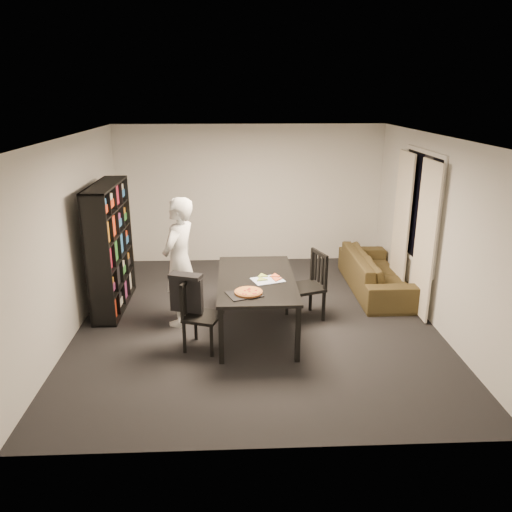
{
  "coord_description": "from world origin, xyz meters",
  "views": [
    {
      "loc": [
        -0.3,
        -6.58,
        3.16
      ],
      "look_at": [
        -0.02,
        -0.21,
        1.05
      ],
      "focal_mm": 35.0,
      "sensor_mm": 36.0,
      "label": 1
    }
  ],
  "objects_px": {
    "pepperoni_pizza": "(248,292)",
    "sofa": "(376,272)",
    "chair_right": "(312,281)",
    "person": "(180,262)",
    "bookshelf": "(110,247)",
    "chair_left": "(196,310)",
    "baking_tray": "(244,294)",
    "dining_table": "(256,283)"
  },
  "relations": [
    {
      "from": "chair_right",
      "to": "pepperoni_pizza",
      "type": "relative_size",
      "value": 2.83
    },
    {
      "from": "dining_table",
      "to": "baking_tray",
      "type": "relative_size",
      "value": 4.62
    },
    {
      "from": "person",
      "to": "bookshelf",
      "type": "bearing_deg",
      "value": -96.35
    },
    {
      "from": "bookshelf",
      "to": "baking_tray",
      "type": "distance_m",
      "value": 2.47
    },
    {
      "from": "person",
      "to": "baking_tray",
      "type": "distance_m",
      "value": 1.25
    },
    {
      "from": "dining_table",
      "to": "person",
      "type": "height_order",
      "value": "person"
    },
    {
      "from": "chair_left",
      "to": "bookshelf",
      "type": "bearing_deg",
      "value": 63.56
    },
    {
      "from": "chair_right",
      "to": "sofa",
      "type": "bearing_deg",
      "value": 108.77
    },
    {
      "from": "dining_table",
      "to": "chair_right",
      "type": "relative_size",
      "value": 1.86
    },
    {
      "from": "person",
      "to": "sofa",
      "type": "distance_m",
      "value": 3.35
    },
    {
      "from": "dining_table",
      "to": "chair_right",
      "type": "distance_m",
      "value": 0.92
    },
    {
      "from": "pepperoni_pizza",
      "to": "sofa",
      "type": "relative_size",
      "value": 0.16
    },
    {
      "from": "chair_right",
      "to": "baking_tray",
      "type": "xyz_separation_m",
      "value": [
        -0.99,
        -0.97,
        0.21
      ]
    },
    {
      "from": "dining_table",
      "to": "baking_tray",
      "type": "xyz_separation_m",
      "value": [
        -0.18,
        -0.57,
        0.07
      ]
    },
    {
      "from": "baking_tray",
      "to": "pepperoni_pizza",
      "type": "height_order",
      "value": "pepperoni_pizza"
    },
    {
      "from": "chair_right",
      "to": "person",
      "type": "xyz_separation_m",
      "value": [
        -1.87,
        -0.09,
        0.34
      ]
    },
    {
      "from": "bookshelf",
      "to": "sofa",
      "type": "height_order",
      "value": "bookshelf"
    },
    {
      "from": "pepperoni_pizza",
      "to": "sofa",
      "type": "distance_m",
      "value": 2.95
    },
    {
      "from": "chair_left",
      "to": "sofa",
      "type": "height_order",
      "value": "chair_left"
    },
    {
      "from": "bookshelf",
      "to": "chair_right",
      "type": "height_order",
      "value": "bookshelf"
    },
    {
      "from": "bookshelf",
      "to": "chair_left",
      "type": "distance_m",
      "value": 1.96
    },
    {
      "from": "chair_left",
      "to": "baking_tray",
      "type": "relative_size",
      "value": 2.3
    },
    {
      "from": "person",
      "to": "baking_tray",
      "type": "height_order",
      "value": "person"
    },
    {
      "from": "chair_left",
      "to": "pepperoni_pizza",
      "type": "bearing_deg",
      "value": -79.85
    },
    {
      "from": "sofa",
      "to": "chair_right",
      "type": "bearing_deg",
      "value": 128.56
    },
    {
      "from": "bookshelf",
      "to": "pepperoni_pizza",
      "type": "bearing_deg",
      "value": -35.92
    },
    {
      "from": "sofa",
      "to": "person",
      "type": "bearing_deg",
      "value": 109.15
    },
    {
      "from": "baking_tray",
      "to": "pepperoni_pizza",
      "type": "distance_m",
      "value": 0.06
    },
    {
      "from": "chair_left",
      "to": "chair_right",
      "type": "height_order",
      "value": "chair_right"
    },
    {
      "from": "dining_table",
      "to": "person",
      "type": "relative_size",
      "value": 1.02
    },
    {
      "from": "person",
      "to": "pepperoni_pizza",
      "type": "bearing_deg",
      "value": 70.34
    },
    {
      "from": "baking_tray",
      "to": "chair_left",
      "type": "bearing_deg",
      "value": 168.29
    },
    {
      "from": "chair_right",
      "to": "baking_tray",
      "type": "distance_m",
      "value": 1.4
    },
    {
      "from": "dining_table",
      "to": "sofa",
      "type": "xyz_separation_m",
      "value": [
        2.06,
        1.39,
        -0.39
      ]
    },
    {
      "from": "chair_left",
      "to": "pepperoni_pizza",
      "type": "xyz_separation_m",
      "value": [
        0.66,
        -0.1,
        0.27
      ]
    },
    {
      "from": "chair_left",
      "to": "pepperoni_pizza",
      "type": "relative_size",
      "value": 2.63
    },
    {
      "from": "pepperoni_pizza",
      "to": "chair_left",
      "type": "bearing_deg",
      "value": 171.41
    },
    {
      "from": "bookshelf",
      "to": "person",
      "type": "xyz_separation_m",
      "value": [
        1.09,
        -0.61,
        -0.04
      ]
    },
    {
      "from": "bookshelf",
      "to": "person",
      "type": "distance_m",
      "value": 1.24
    },
    {
      "from": "chair_right",
      "to": "chair_left",
      "type": "bearing_deg",
      "value": -82.02
    },
    {
      "from": "baking_tray",
      "to": "chair_right",
      "type": "bearing_deg",
      "value": 44.39
    },
    {
      "from": "person",
      "to": "sofa",
      "type": "relative_size",
      "value": 0.86
    }
  ]
}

